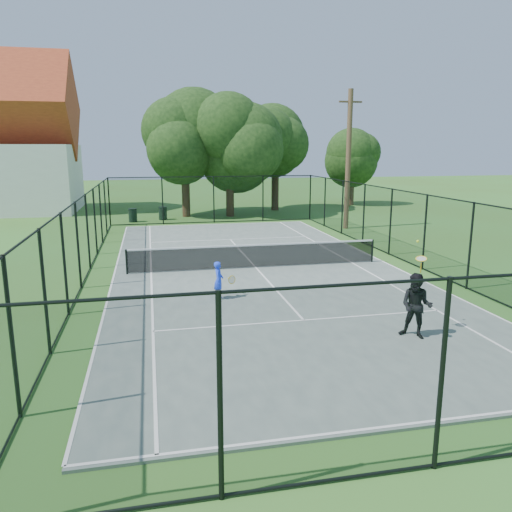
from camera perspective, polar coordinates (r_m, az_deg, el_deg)
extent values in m
plane|color=#3C6021|center=(19.99, -0.03, -1.50)|extent=(120.00, 120.00, 0.00)
cube|color=#55645E|center=(19.99, -0.03, -1.41)|extent=(11.00, 24.00, 0.06)
cylinder|color=black|center=(19.48, -14.57, -0.65)|extent=(0.08, 0.08, 0.95)
cylinder|color=black|center=(21.46, 13.15, 0.59)|extent=(0.08, 0.08, 0.95)
cube|color=black|center=(19.87, -0.03, 0.00)|extent=(10.00, 0.03, 0.88)
cube|color=white|center=(19.78, -0.03, 1.26)|extent=(10.00, 0.05, 0.06)
cylinder|color=#332114|center=(35.56, -8.03, 7.37)|extent=(0.56, 0.56, 3.60)
sphere|color=black|center=(35.44, -8.20, 12.90)|extent=(6.50, 6.50, 6.50)
cylinder|color=#332114|center=(35.47, -2.99, 7.09)|extent=(0.56, 0.56, 3.15)
sphere|color=black|center=(35.32, -3.05, 11.92)|extent=(5.64, 5.64, 5.64)
cylinder|color=#332114|center=(39.04, 2.20, 7.95)|extent=(0.56, 0.56, 3.66)
sphere|color=black|center=(38.93, 2.24, 12.78)|extent=(5.82, 5.82, 5.82)
cylinder|color=#332114|center=(43.29, 10.77, 7.47)|extent=(0.56, 0.56, 2.61)
sphere|color=black|center=(43.16, 10.90, 10.70)|extent=(4.56, 4.56, 4.56)
cylinder|color=black|center=(33.69, -13.90, 4.51)|extent=(0.54, 0.54, 0.84)
cylinder|color=black|center=(33.64, -13.94, 5.25)|extent=(0.58, 0.58, 0.05)
cylinder|color=black|center=(34.34, -10.60, 4.79)|extent=(0.54, 0.54, 0.84)
cylinder|color=black|center=(34.29, -10.63, 5.52)|extent=(0.58, 0.58, 0.05)
cylinder|color=#4C3823|center=(30.28, 10.50, 10.69)|extent=(0.30, 0.30, 8.07)
cube|color=#4C3823|center=(30.38, 10.75, 16.93)|extent=(1.40, 0.10, 0.10)
imported|color=#1D3FF9|center=(15.82, -4.29, -2.77)|extent=(0.38, 0.49, 1.20)
torus|color=gold|center=(16.04, -2.77, -2.73)|extent=(0.27, 0.18, 0.29)
cylinder|color=silver|center=(16.04, -2.77, -2.73)|extent=(0.23, 0.15, 0.25)
imported|color=black|center=(13.15, 17.86, -5.45)|extent=(1.02, 1.01, 1.66)
torus|color=gold|center=(13.28, 18.37, -0.29)|extent=(0.30, 0.28, 0.14)
cylinder|color=silver|center=(13.28, 18.37, -0.29)|extent=(0.26, 0.24, 0.11)
sphere|color=#CCE526|center=(13.51, 18.00, 1.61)|extent=(0.07, 0.07, 0.07)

